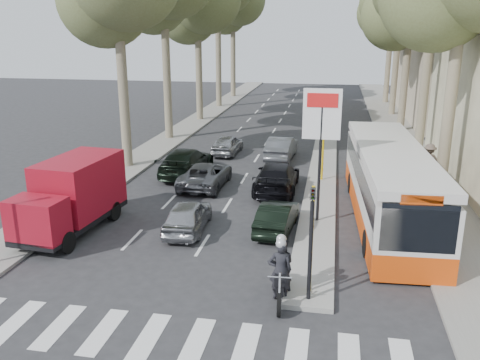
% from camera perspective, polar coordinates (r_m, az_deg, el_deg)
% --- Properties ---
extents(ground, '(120.00, 120.00, 0.00)m').
position_cam_1_polar(ground, '(17.37, -3.00, -10.18)').
color(ground, '#28282B').
rests_on(ground, ground).
extents(sidewalk_right, '(3.20, 70.00, 0.12)m').
position_cam_1_polar(sidewalk_right, '(41.08, 17.26, 5.07)').
color(sidewalk_right, gray).
rests_on(sidewalk_right, ground).
extents(median_left, '(2.40, 64.00, 0.12)m').
position_cam_1_polar(median_left, '(45.28, -4.63, 6.79)').
color(median_left, gray).
rests_on(median_left, ground).
extents(traffic_island, '(1.50, 26.00, 0.16)m').
position_cam_1_polar(traffic_island, '(27.18, 9.14, -0.09)').
color(traffic_island, gray).
rests_on(traffic_island, ground).
extents(building_far, '(11.00, 20.00, 16.00)m').
position_cam_1_polar(building_far, '(50.43, 25.03, 15.43)').
color(building_far, '#B7A88E').
rests_on(building_far, ground).
extents(billboard, '(1.50, 12.10, 5.60)m').
position_cam_1_polar(billboard, '(20.46, 9.08, 4.83)').
color(billboard, yellow).
rests_on(billboard, ground).
extents(traffic_light_island, '(0.16, 0.41, 3.60)m').
position_cam_1_polar(traffic_light_island, '(14.57, 8.03, -5.06)').
color(traffic_light_island, black).
rests_on(traffic_light_island, ground).
extents(tree_l_c, '(7.40, 7.20, 13.71)m').
position_cam_1_polar(tree_l_c, '(44.70, -4.61, 19.51)').
color(tree_l_c, '#6B604C').
rests_on(tree_l_c, ground).
extents(tree_l_e, '(7.40, 7.20, 14.49)m').
position_cam_1_polar(tree_l_e, '(60.35, -0.66, 19.49)').
color(tree_l_e, '#6B604C').
rests_on(tree_l_e, ground).
extents(tree_r_c, '(7.40, 7.20, 13.32)m').
position_cam_1_polar(tree_r_c, '(41.53, 18.90, 18.45)').
color(tree_r_c, '#6B604C').
rests_on(tree_r_c, ground).
extents(tree_r_e, '(7.40, 7.20, 14.10)m').
position_cam_1_polar(tree_r_e, '(57.46, 16.96, 18.60)').
color(tree_r_e, '#6B604C').
rests_on(tree_r_e, ground).
extents(silver_hatchback, '(1.67, 3.77, 1.26)m').
position_cam_1_polar(silver_hatchback, '(20.49, -5.90, -4.00)').
color(silver_hatchback, '#9D9FA4').
rests_on(silver_hatchback, ground).
extents(dark_hatchback, '(1.55, 3.71, 1.19)m').
position_cam_1_polar(dark_hatchback, '(20.42, 4.20, -4.13)').
color(dark_hatchback, black).
rests_on(dark_hatchback, ground).
extents(queue_car_a, '(2.15, 4.51, 1.24)m').
position_cam_1_polar(queue_car_a, '(26.07, -3.89, 0.60)').
color(queue_car_a, '#4E5156').
rests_on(queue_car_a, ground).
extents(queue_car_b, '(2.03, 4.96, 1.44)m').
position_cam_1_polar(queue_car_b, '(25.27, 4.15, 0.30)').
color(queue_car_b, black).
rests_on(queue_car_b, ground).
extents(queue_car_c, '(1.68, 3.76, 1.26)m').
position_cam_1_polar(queue_car_c, '(32.81, -1.41, 4.03)').
color(queue_car_c, '#9B9DA2').
rests_on(queue_car_c, ground).
extents(queue_car_d, '(1.74, 4.32, 1.40)m').
position_cam_1_polar(queue_car_d, '(31.64, 4.67, 3.63)').
color(queue_car_d, '#54575C').
rests_on(queue_car_d, ground).
extents(queue_car_e, '(2.19, 5.13, 1.47)m').
position_cam_1_polar(queue_car_e, '(28.24, -6.05, 2.06)').
color(queue_car_e, black).
rests_on(queue_car_e, ground).
extents(red_truck, '(2.48, 5.54, 2.88)m').
position_cam_1_polar(red_truck, '(21.15, -18.23, -1.56)').
color(red_truck, black).
rests_on(red_truck, ground).
extents(city_bus, '(3.23, 12.11, 3.16)m').
position_cam_1_polar(city_bus, '(22.10, 16.39, -0.23)').
color(city_bus, '#D4420B').
rests_on(city_bus, ground).
extents(motorcycle, '(0.88, 2.37, 2.01)m').
position_cam_1_polar(motorcycle, '(15.49, 4.58, -9.94)').
color(motorcycle, black).
rests_on(motorcycle, ground).
extents(pedestrian_near, '(0.66, 1.09, 1.75)m').
position_cam_1_polar(pedestrian_near, '(27.17, 18.53, 1.24)').
color(pedestrian_near, '#43344F').
rests_on(pedestrian_near, sidewalk_right).
extents(pedestrian_far, '(1.29, 0.86, 1.84)m').
position_cam_1_polar(pedestrian_far, '(28.93, 20.47, 2.05)').
color(pedestrian_far, '#65564B').
rests_on(pedestrian_far, sidewalk_right).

